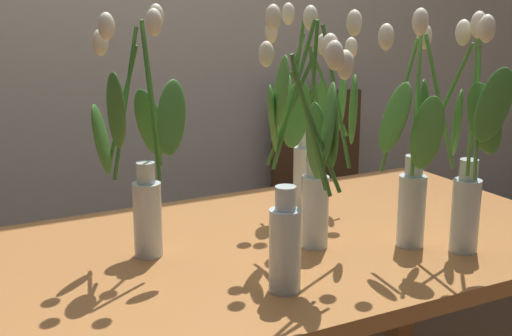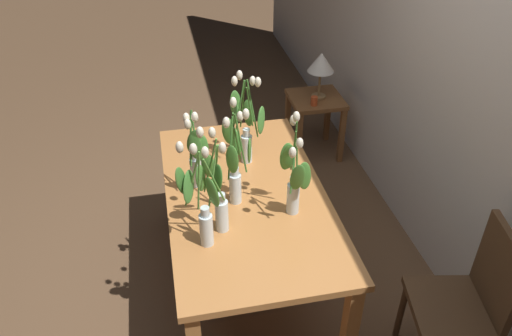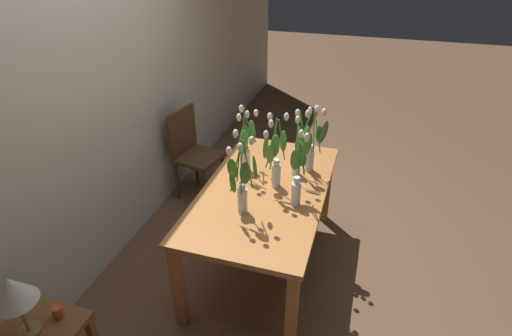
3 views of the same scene
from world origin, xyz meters
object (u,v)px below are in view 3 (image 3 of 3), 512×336
Objects in this scene: tulip_vase_3 at (311,147)px; tulip_vase_4 at (275,159)px; dining_table at (265,198)px; table_lamp at (12,292)px; tulip_vase_5 at (242,184)px; tulip_vase_1 at (246,146)px; tulip_vase_0 at (298,176)px; tulip_vase_2 at (300,152)px; pillar_candle at (58,312)px; dining_chair at (192,149)px.

tulip_vase_4 is at bearing 144.27° from tulip_vase_3.
dining_table is 2.78× the size of tulip_vase_3.
tulip_vase_3 is 2.13m from table_lamp.
table_lamp is at bearing 142.88° from tulip_vase_5.
tulip_vase_1 is at bearing 105.10° from tulip_vase_3.
tulip_vase_0 is 0.93× the size of tulip_vase_3.
tulip_vase_2 is (0.05, -0.42, -0.01)m from tulip_vase_1.
dining_table is 2.75× the size of tulip_vase_2.
tulip_vase_2 reaches higher than dining_table.
tulip_vase_1 reaches higher than tulip_vase_0.
dining_table is 0.54m from tulip_vase_3.
tulip_vase_0 reaches higher than pillar_candle.
dining_chair is at bearing 4.65° from pillar_candle.
tulip_vase_4 is at bearing -18.53° from tulip_vase_5.
dining_table is at bearing -128.62° from dining_chair.
dining_table is 1.70m from table_lamp.
tulip_vase_0 is 0.91× the size of tulip_vase_5.
dining_chair is 2.10m from pillar_candle.
dining_table is at bearing -11.02° from tulip_vase_5.
tulip_vase_4 is at bearing -32.99° from table_lamp.
tulip_vase_1 reaches higher than tulip_vase_3.
dining_table is 2.99× the size of tulip_vase_0.
dining_table is at bearing 124.71° from tulip_vase_4.
pillar_candle is (0.13, -0.08, -0.27)m from table_lamp.
tulip_vase_0 is 0.91× the size of tulip_vase_4.
tulip_vase_4 reaches higher than tulip_vase_3.
tulip_vase_0 is 0.41m from tulip_vase_5.
tulip_vase_5 is at bearing -37.12° from table_lamp.
tulip_vase_0 is 1.59m from dining_chair.
tulip_vase_0 is at bearing -110.12° from dining_table.
tulip_vase_4 is 7.85× the size of pillar_candle.
pillar_candle is (-2.09, -0.17, 0.06)m from dining_chair.
tulip_vase_2 reaches higher than tulip_vase_0.
table_lamp is at bearing 146.54° from tulip_vase_3.
tulip_vase_1 reaches higher than dining_table.
tulip_vase_2 is 0.99× the size of tulip_vase_5.
tulip_vase_1 is 1.67m from pillar_candle.
tulip_vase_2 is 0.99× the size of tulip_vase_4.
tulip_vase_2 reaches higher than tulip_vase_3.
tulip_vase_1 is at bearing -126.90° from dining_chair.
tulip_vase_1 reaches higher than dining_chair.
tulip_vase_0 reaches higher than table_lamp.
tulip_vase_4 is 1.76m from table_lamp.
tulip_vase_0 is at bearing 178.26° from tulip_vase_3.
tulip_vase_0 is 1.35× the size of table_lamp.
tulip_vase_4 is at bearing -125.44° from dining_chair.
tulip_vase_0 is at bearing -124.53° from tulip_vase_4.
tulip_vase_5 is (-0.24, 0.33, 0.02)m from tulip_vase_0.
tulip_vase_2 is 0.26m from tulip_vase_4.
tulip_vase_2 is (0.26, -0.20, 0.30)m from dining_table.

